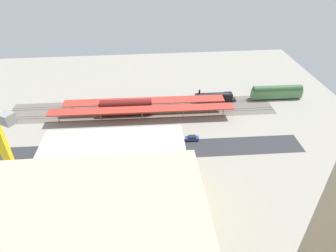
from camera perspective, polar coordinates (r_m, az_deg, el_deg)
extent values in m
plane|color=gray|center=(93.02, -4.58, -3.26)|extent=(156.57, 156.57, 0.00)
cube|color=#665E54|center=(110.31, -4.87, 3.35)|extent=(98.11, 16.19, 0.01)
cube|color=#2D2D33|center=(90.02, -4.52, -4.74)|extent=(98.01, 10.86, 0.01)
cube|color=#9E9EA8|center=(113.57, -4.92, 4.43)|extent=(97.84, 1.98, 0.12)
cube|color=#9E9EA8|center=(112.32, -4.91, 4.06)|extent=(97.84, 1.98, 0.12)
cube|color=#9E9EA8|center=(108.12, -4.85, 2.76)|extent=(97.84, 1.98, 0.12)
cube|color=#9E9EA8|center=(106.90, -4.83, 2.36)|extent=(97.84, 1.98, 0.12)
cube|color=#B73328|center=(101.54, -5.12, 3.24)|extent=(64.16, 5.58, 0.40)
cylinder|color=slate|center=(105.99, 10.73, 2.73)|extent=(0.30, 0.30, 4.16)
cylinder|color=slate|center=(103.37, 2.96, 2.47)|extent=(0.30, 0.30, 4.16)
cylinder|color=slate|center=(102.73, -5.06, 2.15)|extent=(0.30, 0.30, 4.16)
cylinder|color=slate|center=(104.11, -13.01, 1.79)|extent=(0.30, 0.30, 4.16)
cylinder|color=slate|center=(107.42, -20.62, 1.42)|extent=(0.30, 0.30, 4.16)
cube|color=#B73328|center=(106.96, -4.62, 4.92)|extent=(58.37, 6.04, 0.32)
cylinder|color=slate|center=(110.78, 9.16, 4.37)|extent=(0.30, 0.30, 4.07)
cylinder|color=slate|center=(108.26, 0.08, 4.09)|extent=(0.30, 0.30, 4.07)
cylinder|color=slate|center=(108.54, -9.19, 3.69)|extent=(0.30, 0.30, 4.07)
cylinder|color=slate|center=(111.59, -18.16, 3.22)|extent=(0.30, 0.30, 4.07)
cube|color=black|center=(116.13, 9.20, 4.99)|extent=(15.95, 2.77, 1.00)
cylinder|color=black|center=(114.91, 8.54, 5.79)|extent=(12.94, 2.99, 2.74)
cube|color=black|center=(116.77, 11.62, 5.54)|extent=(3.07, 3.00, 3.35)
cylinder|color=black|center=(112.99, 6.17, 6.65)|extent=(0.70, 0.70, 1.40)
cube|color=black|center=(124.33, 20.24, 5.18)|extent=(18.02, 2.61, 0.60)
cube|color=#4C7F4C|center=(123.44, 20.42, 5.99)|extent=(20.03, 3.21, 3.41)
cylinder|color=#355935|center=(122.59, 20.60, 6.79)|extent=(19.23, 3.20, 2.84)
cube|color=black|center=(107.65, -8.04, 2.44)|extent=(17.20, 2.79, 0.60)
cube|color=maroon|center=(106.57, -8.13, 3.39)|extent=(19.12, 3.45, 3.56)
cylinder|color=maroon|center=(105.56, -8.22, 4.34)|extent=(18.36, 3.43, 3.09)
cube|color=black|center=(94.05, 4.69, -2.67)|extent=(3.59, 1.77, 0.30)
cube|color=navy|center=(93.72, 4.71, -2.41)|extent=(4.27, 1.85, 0.78)
cube|color=#1E2328|center=(93.34, 4.73, -2.09)|extent=(2.40, 1.60, 0.50)
cube|color=black|center=(92.82, 0.93, -3.12)|extent=(3.77, 1.93, 0.30)
cube|color=#474C51|center=(92.50, 0.93, -2.86)|extent=(4.48, 2.03, 0.74)
cube|color=#1E2328|center=(92.09, 0.93, -2.52)|extent=(2.54, 1.72, 0.63)
cube|color=black|center=(92.63, -2.54, -3.24)|extent=(3.75, 1.72, 0.30)
cube|color=silver|center=(92.29, -2.55, -2.96)|extent=(4.47, 1.79, 0.82)
cube|color=#1E2328|center=(91.85, -2.56, -2.60)|extent=(2.50, 1.57, 0.63)
cube|color=black|center=(92.52, -6.50, -3.52)|extent=(3.64, 1.72, 0.30)
cube|color=maroon|center=(92.20, -6.52, -3.26)|extent=(4.33, 1.80, 0.75)
cube|color=#1E2328|center=(91.77, -6.55, -2.91)|extent=(2.43, 1.57, 0.68)
cube|color=yellow|center=(69.42, -10.24, -10.64)|extent=(31.98, 19.13, 16.30)
cube|color=#B7B2A8|center=(63.87, -11.00, -5.32)|extent=(32.59, 19.75, 0.40)
cube|color=gray|center=(77.32, -24.77, -16.39)|extent=(3.60, 3.60, 1.20)
cube|color=yellow|center=(67.79, -27.63, -8.63)|extent=(1.40, 1.40, 29.44)
cube|color=gray|center=(56.01, -28.94, 1.32)|extent=(3.10, 2.99, 2.00)
cube|color=black|center=(86.99, -15.21, -7.52)|extent=(8.65, 2.41, 0.50)
cube|color=silver|center=(85.73, -14.61, -6.64)|extent=(6.35, 2.55, 2.85)
cube|color=maroon|center=(86.58, -17.42, -6.86)|extent=(2.39, 2.40, 2.59)
cylinder|color=brown|center=(86.58, -16.71, -6.76)|extent=(0.54, 0.54, 3.46)
sphere|color=#2D7233|center=(84.41, -17.09, -4.98)|extent=(5.00, 5.00, 5.00)
cylinder|color=brown|center=(86.63, -16.79, -6.76)|extent=(0.42, 0.42, 3.45)
sphere|color=#2D7233|center=(84.52, -17.17, -5.02)|extent=(4.74, 4.74, 4.74)
cylinder|color=brown|center=(85.84, -13.60, -6.94)|extent=(0.40, 0.40, 2.63)
sphere|color=#2D7233|center=(83.97, -13.87, -5.43)|extent=(4.66, 4.66, 4.66)
cylinder|color=brown|center=(85.83, -5.64, -6.02)|extent=(0.44, 0.44, 2.50)
sphere|color=#28662D|center=(83.99, -5.75, -4.52)|extent=(4.68, 4.68, 4.68)
cylinder|color=#333333|center=(87.03, -18.07, -5.62)|extent=(0.16, 0.16, 6.22)
cube|color=black|center=(84.89, -18.49, -3.77)|extent=(0.36, 0.36, 0.90)
sphere|color=green|center=(85.12, -18.60, -3.94)|extent=(0.20, 0.20, 0.20)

